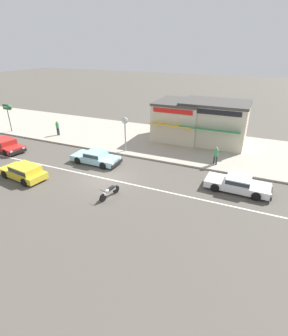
{
  "coord_description": "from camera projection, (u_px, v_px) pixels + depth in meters",
  "views": [
    {
      "loc": [
        10.03,
        -15.09,
        9.34
      ],
      "look_at": [
        2.72,
        1.4,
        0.8
      ],
      "focal_mm": 28.0,
      "sensor_mm": 36.0,
      "label": 1
    }
  ],
  "objects": [
    {
      "name": "ground_plane",
      "position": [
        104.0,
        178.0,
        20.14
      ],
      "size": [
        160.0,
        160.0,
        0.0
      ],
      "primitive_type": "plane",
      "color": "#544F47"
    },
    {
      "name": "lane_centre_stripe",
      "position": [
        104.0,
        178.0,
        20.14
      ],
      "size": [
        50.4,
        0.14,
        0.01
      ],
      "primitive_type": "cube",
      "color": "silver",
      "rests_on": "ground"
    },
    {
      "name": "kerb_strip",
      "position": [
        152.0,
        140.0,
        28.08
      ],
      "size": [
        68.0,
        10.0,
        0.15
      ],
      "primitive_type": "cube",
      "color": "#ADA393",
      "rests_on": "ground"
    },
    {
      "name": "sedan_white_0",
      "position": [
        238.0,
        184.0,
        18.27
      ],
      "size": [
        4.49,
        1.97,
        1.06
      ],
      "color": "white",
      "rests_on": "ground"
    },
    {
      "name": "sedan_pale_blue_2",
      "position": [
        96.0,
        157.0,
        22.57
      ],
      "size": [
        4.23,
        1.91,
        1.06
      ],
      "color": "#93C6D6",
      "rests_on": "ground"
    },
    {
      "name": "hatchback_red_3",
      "position": [
        6.0,
        144.0,
        25.24
      ],
      "size": [
        4.2,
        2.5,
        1.1
      ],
      "color": "red",
      "rests_on": "ground"
    },
    {
      "name": "hatchback_yellow_5",
      "position": [
        24.0,
        171.0,
        19.94
      ],
      "size": [
        4.15,
        2.16,
        1.1
      ],
      "color": "yellow",
      "rests_on": "ground"
    },
    {
      "name": "motorcycle_1",
      "position": [
        109.0,
        192.0,
        17.48
      ],
      "size": [
        0.62,
        1.87,
        0.8
      ],
      "color": "black",
      "rests_on": "ground"
    },
    {
      "name": "street_clock",
      "position": [
        125.0,
        127.0,
        23.96
      ],
      "size": [
        0.57,
        0.22,
        3.22
      ],
      "color": "#9E9EA3",
      "rests_on": "kerb_strip"
    },
    {
      "name": "arrow_signboard",
      "position": [
        10.0,
        109.0,
        29.19
      ],
      "size": [
        1.4,
        0.63,
        3.15
      ],
      "color": "#4C4C51",
      "rests_on": "kerb_strip"
    },
    {
      "name": "pedestrian_near_clock",
      "position": [
        58.0,
        127.0,
        28.92
      ],
      "size": [
        0.34,
        0.34,
        1.59
      ],
      "color": "#232838",
      "rests_on": "kerb_strip"
    },
    {
      "name": "pedestrian_mid_kerb",
      "position": [
        216.0,
        154.0,
        21.77
      ],
      "size": [
        0.34,
        0.34,
        1.55
      ],
      "color": "#333338",
      "rests_on": "kerb_strip"
    },
    {
      "name": "shopfront_corner_warung",
      "position": [
        179.0,
        120.0,
        27.7
      ],
      "size": [
        4.73,
        5.78,
        3.93
      ],
      "color": "beige",
      "rests_on": "kerb_strip"
    },
    {
      "name": "shopfront_far_kios",
      "position": [
        214.0,
        122.0,
        26.37
      ],
      "size": [
        6.45,
        5.44,
        4.15
      ],
      "color": "beige",
      "rests_on": "kerb_strip"
    }
  ]
}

